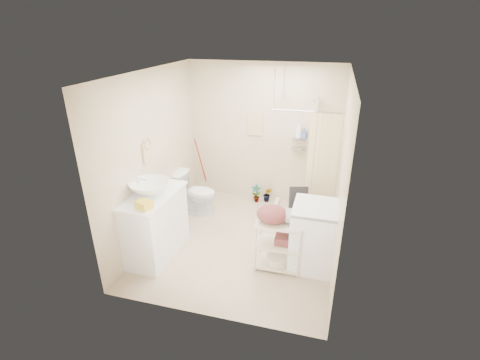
# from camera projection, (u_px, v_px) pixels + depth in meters

# --- Properties ---
(floor) EXTENTS (3.20, 3.20, 0.00)m
(floor) POSITION_uv_depth(u_px,v_px,m) (241.00, 241.00, 5.55)
(floor) COLOR #C6B194
(floor) RESTS_ON ground
(ceiling) EXTENTS (2.80, 3.20, 0.04)m
(ceiling) POSITION_uv_depth(u_px,v_px,m) (241.00, 72.00, 4.48)
(ceiling) COLOR silver
(ceiling) RESTS_ON ground
(wall_back) EXTENTS (2.80, 0.04, 2.60)m
(wall_back) POSITION_uv_depth(u_px,v_px,m) (263.00, 135.00, 6.43)
(wall_back) COLOR beige
(wall_back) RESTS_ON ground
(wall_front) EXTENTS (2.80, 0.04, 2.60)m
(wall_front) POSITION_uv_depth(u_px,v_px,m) (202.00, 221.00, 3.61)
(wall_front) COLOR beige
(wall_front) RESTS_ON ground
(wall_left) EXTENTS (0.04, 3.20, 2.60)m
(wall_left) POSITION_uv_depth(u_px,v_px,m) (153.00, 157.00, 5.35)
(wall_left) COLOR beige
(wall_left) RESTS_ON ground
(wall_right) EXTENTS (0.04, 3.20, 2.60)m
(wall_right) POSITION_uv_depth(u_px,v_px,m) (341.00, 176.00, 4.69)
(wall_right) COLOR beige
(wall_right) RESTS_ON ground
(vanity) EXTENTS (0.67, 1.14, 0.99)m
(vanity) POSITION_uv_depth(u_px,v_px,m) (154.00, 224.00, 5.08)
(vanity) COLOR white
(vanity) RESTS_ON ground
(sink) EXTENTS (0.71, 0.71, 0.20)m
(sink) POSITION_uv_depth(u_px,v_px,m) (150.00, 188.00, 4.83)
(sink) COLOR white
(sink) RESTS_ON vanity
(counter_basket) EXTENTS (0.24, 0.21, 0.11)m
(counter_basket) POSITION_uv_depth(u_px,v_px,m) (144.00, 205.00, 4.48)
(counter_basket) COLOR yellow
(counter_basket) RESTS_ON vanity
(floor_basket) EXTENTS (0.29, 0.25, 0.13)m
(floor_basket) POSITION_uv_depth(u_px,v_px,m) (155.00, 264.00, 4.92)
(floor_basket) COLOR gold
(floor_basket) RESTS_ON ground
(toilet) EXTENTS (0.78, 0.48, 0.77)m
(toilet) POSITION_uv_depth(u_px,v_px,m) (196.00, 193.00, 6.28)
(toilet) COLOR white
(toilet) RESTS_ON ground
(mop) EXTENTS (0.12, 0.12, 1.16)m
(mop) POSITION_uv_depth(u_px,v_px,m) (200.00, 166.00, 6.96)
(mop) COLOR #A8150E
(mop) RESTS_ON ground
(potted_plant_a) EXTENTS (0.20, 0.14, 0.35)m
(potted_plant_a) POSITION_uv_depth(u_px,v_px,m) (256.00, 193.00, 6.72)
(potted_plant_a) COLOR brown
(potted_plant_a) RESTS_ON ground
(potted_plant_b) EXTENTS (0.18, 0.15, 0.30)m
(potted_plant_b) POSITION_uv_depth(u_px,v_px,m) (267.00, 194.00, 6.74)
(potted_plant_b) COLOR maroon
(potted_plant_b) RESTS_ON ground
(hanging_towel) EXTENTS (0.28, 0.03, 0.42)m
(hanging_towel) POSITION_uv_depth(u_px,v_px,m) (255.00, 124.00, 6.36)
(hanging_towel) COLOR beige
(hanging_towel) RESTS_ON wall_back
(towel_ring) EXTENTS (0.04, 0.22, 0.34)m
(towel_ring) POSITION_uv_depth(u_px,v_px,m) (147.00, 151.00, 5.09)
(towel_ring) COLOR #D5C083
(towel_ring) RESTS_ON wall_left
(tp_holder) EXTENTS (0.08, 0.12, 0.14)m
(tp_holder) POSITION_uv_depth(u_px,v_px,m) (161.00, 190.00, 5.62)
(tp_holder) COLOR white
(tp_holder) RESTS_ON wall_left
(shower) EXTENTS (1.10, 1.10, 2.10)m
(shower) POSITION_uv_depth(u_px,v_px,m) (306.00, 162.00, 5.84)
(shower) COLOR white
(shower) RESTS_ON ground
(shampoo_bottle_a) EXTENTS (0.13, 0.13, 0.27)m
(shampoo_bottle_a) POSITION_uv_depth(u_px,v_px,m) (299.00, 131.00, 6.13)
(shampoo_bottle_a) COLOR white
(shampoo_bottle_a) RESTS_ON shower
(shampoo_bottle_b) EXTENTS (0.11, 0.11, 0.18)m
(shampoo_bottle_b) POSITION_uv_depth(u_px,v_px,m) (304.00, 133.00, 6.12)
(shampoo_bottle_b) COLOR #425A99
(shampoo_bottle_b) RESTS_ON shower
(washing_machine) EXTENTS (0.65, 0.67, 0.95)m
(washing_machine) POSITION_uv_depth(u_px,v_px,m) (315.00, 236.00, 4.83)
(washing_machine) COLOR white
(washing_machine) RESTS_ON ground
(laundry_rack) EXTENTS (0.64, 0.38, 0.88)m
(laundry_rack) POSITION_uv_depth(u_px,v_px,m) (279.00, 241.00, 4.79)
(laundry_rack) COLOR beige
(laundry_rack) RESTS_ON ground
(ironing_board) EXTENTS (0.30, 0.23, 1.05)m
(ironing_board) POSITION_uv_depth(u_px,v_px,m) (297.00, 220.00, 5.12)
(ironing_board) COLOR black
(ironing_board) RESTS_ON ground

